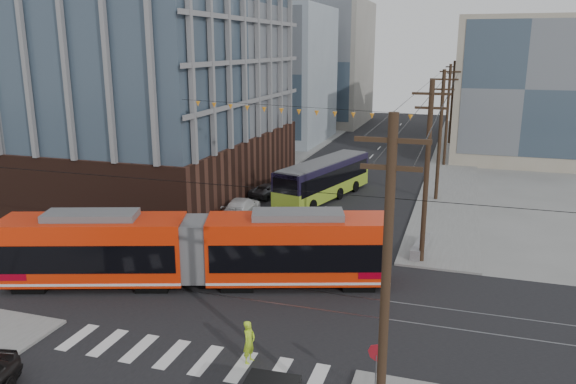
% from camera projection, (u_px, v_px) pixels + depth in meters
% --- Properties ---
extents(ground, '(160.00, 160.00, 0.00)m').
position_uv_depth(ground, '(218.00, 325.00, 26.56)').
color(ground, slate).
extents(office_building, '(30.00, 25.00, 28.60)m').
position_uv_depth(office_building, '(96.00, 29.00, 50.61)').
color(office_building, '#381E16').
rests_on(office_building, ground).
extents(bg_bldg_nw_near, '(18.00, 16.00, 18.00)m').
position_uv_depth(bg_bldg_nw_near, '(261.00, 75.00, 77.24)').
color(bg_bldg_nw_near, '#8C99A5').
rests_on(bg_bldg_nw_near, ground).
extents(bg_bldg_ne_near, '(14.00, 14.00, 16.00)m').
position_uv_depth(bg_bldg_ne_near, '(519.00, 90.00, 64.14)').
color(bg_bldg_ne_near, gray).
rests_on(bg_bldg_ne_near, ground).
extents(bg_bldg_nw_far, '(16.00, 18.00, 20.00)m').
position_uv_depth(bg_bldg_nw_far, '(318.00, 63.00, 94.56)').
color(bg_bldg_nw_far, gray).
rests_on(bg_bldg_nw_far, ground).
extents(bg_bldg_ne_far, '(16.00, 16.00, 14.00)m').
position_uv_depth(bg_bldg_ne_far, '(522.00, 87.00, 82.26)').
color(bg_bldg_ne_far, '#8C99A5').
rests_on(bg_bldg_ne_far, ground).
extents(utility_pole_near, '(0.30, 0.30, 11.00)m').
position_uv_depth(utility_pole_near, '(385.00, 292.00, 17.15)').
color(utility_pole_near, black).
rests_on(utility_pole_near, ground).
extents(utility_pole_far, '(0.30, 0.30, 11.00)m').
position_uv_depth(utility_pole_far, '(452.00, 103.00, 74.34)').
color(utility_pole_far, black).
rests_on(utility_pole_far, ground).
extents(streetcar, '(20.80, 9.36, 4.03)m').
position_uv_depth(streetcar, '(196.00, 250.00, 30.63)').
color(streetcar, red).
rests_on(streetcar, ground).
extents(city_bus, '(5.77, 12.41, 3.44)m').
position_uv_depth(city_bus, '(324.00, 179.00, 48.24)').
color(city_bus, black).
rests_on(city_bus, ground).
extents(parked_car_silver, '(2.69, 4.97, 1.56)m').
position_uv_depth(parked_car_silver, '(215.00, 229.00, 38.14)').
color(parked_car_silver, '#A7A8AB').
rests_on(parked_car_silver, ground).
extents(parked_car_white, '(2.56, 5.21, 1.46)m').
position_uv_depth(parked_car_white, '(242.00, 207.00, 43.47)').
color(parked_car_white, silver).
rests_on(parked_car_white, ground).
extents(parked_car_grey, '(3.08, 4.57, 1.16)m').
position_uv_depth(parked_car_grey, '(270.00, 190.00, 49.16)').
color(parked_car_grey, '#434549').
rests_on(parked_car_grey, ground).
extents(pedestrian, '(0.54, 0.74, 1.86)m').
position_uv_depth(pedestrian, '(249.00, 342.00, 23.22)').
color(pedestrian, '#B3DF26').
rests_on(pedestrian, ground).
extents(stop_sign, '(0.82, 0.82, 2.23)m').
position_uv_depth(stop_sign, '(376.00, 376.00, 20.51)').
color(stop_sign, '#A81722').
rests_on(stop_sign, ground).
extents(jersey_barrier, '(1.26, 4.01, 0.79)m').
position_uv_depth(jersey_barrier, '(420.00, 247.00, 35.73)').
color(jersey_barrier, gray).
rests_on(jersey_barrier, ground).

